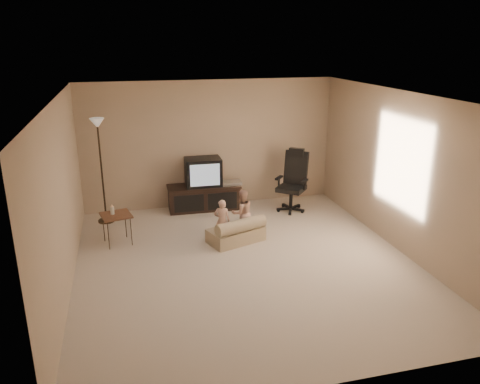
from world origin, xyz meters
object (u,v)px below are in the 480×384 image
at_px(floor_lamp, 99,148).
at_px(child_sofa, 237,232).
at_px(office_chair, 293,189).
at_px(toddler_left, 222,221).
at_px(side_table, 116,215).
at_px(tv_stand, 204,188).
at_px(toddler_right, 242,213).

bearing_deg(floor_lamp, child_sofa, -35.12).
relative_size(office_chair, toddler_left, 1.65).
bearing_deg(side_table, child_sofa, -13.21).
bearing_deg(toddler_left, tv_stand, -72.20).
bearing_deg(floor_lamp, side_table, -79.03).
xyz_separation_m(tv_stand, toddler_left, (0.01, -1.62, -0.06)).
relative_size(toddler_left, toddler_right, 0.91).
bearing_deg(toddler_right, tv_stand, -81.99).
xyz_separation_m(tv_stand, child_sofa, (0.25, -1.72, -0.25)).
bearing_deg(child_sofa, floor_lamp, 125.59).
relative_size(floor_lamp, child_sofa, 1.90).
bearing_deg(toddler_left, office_chair, -128.25).
xyz_separation_m(tv_stand, floor_lamp, (-1.89, -0.22, 0.98)).
distance_m(office_chair, side_table, 3.45).
height_order(tv_stand, toddler_left, tv_stand).
relative_size(tv_stand, office_chair, 1.20).
distance_m(tv_stand, toddler_left, 1.63).
distance_m(tv_stand, child_sofa, 1.76).
xyz_separation_m(office_chair, floor_lamp, (-3.57, 0.26, 0.97)).
height_order(floor_lamp, child_sofa, floor_lamp).
xyz_separation_m(office_chair, toddler_right, (-1.27, -0.95, -0.03)).
xyz_separation_m(floor_lamp, child_sofa, (2.14, -1.50, -1.23)).
distance_m(side_table, floor_lamp, 1.40).
bearing_deg(toddler_left, toddler_right, -137.35).
relative_size(office_chair, side_table, 1.77).
xyz_separation_m(floor_lamp, toddler_right, (2.30, -1.22, -1.00)).
relative_size(office_chair, child_sofa, 1.20).
height_order(tv_stand, office_chair, office_chair).
xyz_separation_m(office_chair, toddler_left, (-1.66, -1.14, -0.07)).
bearing_deg(child_sofa, side_table, 147.50).
bearing_deg(office_chair, toddler_right, -102.43).
distance_m(tv_stand, office_chair, 1.75).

